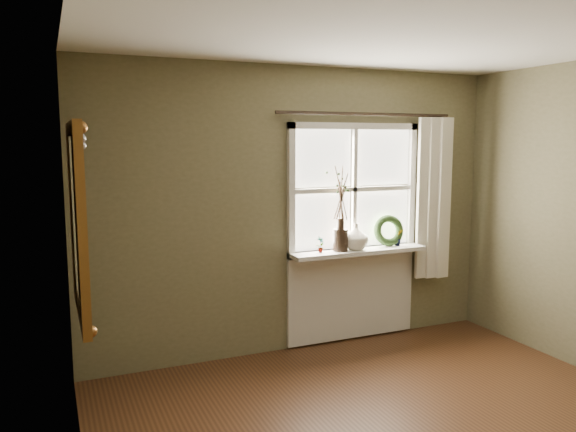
% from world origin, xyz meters
% --- Properties ---
extents(ceiling, '(4.50, 4.50, 0.00)m').
position_xyz_m(ceiling, '(0.00, 0.00, 2.60)').
color(ceiling, silver).
rests_on(ceiling, ground).
extents(wall_back, '(4.00, 0.10, 2.60)m').
position_xyz_m(wall_back, '(0.00, 2.30, 1.30)').
color(wall_back, brown).
rests_on(wall_back, ground).
extents(wall_left, '(0.10, 4.50, 2.60)m').
position_xyz_m(wall_left, '(-2.05, 0.00, 1.30)').
color(wall_left, brown).
rests_on(wall_left, ground).
extents(window_frame, '(1.36, 0.06, 1.24)m').
position_xyz_m(window_frame, '(0.55, 2.23, 1.48)').
color(window_frame, silver).
rests_on(window_frame, wall_back).
extents(window_sill, '(1.36, 0.26, 0.04)m').
position_xyz_m(window_sill, '(0.55, 2.12, 0.90)').
color(window_sill, silver).
rests_on(window_sill, wall_back).
extents(window_apron, '(1.36, 0.04, 0.88)m').
position_xyz_m(window_apron, '(0.55, 2.23, 0.46)').
color(window_apron, silver).
rests_on(window_apron, ground).
extents(dark_jug, '(0.17, 0.17, 0.21)m').
position_xyz_m(dark_jug, '(0.36, 2.12, 1.02)').
color(dark_jug, black).
rests_on(dark_jug, window_sill).
extents(cream_vase, '(0.28, 0.28, 0.25)m').
position_xyz_m(cream_vase, '(0.52, 2.12, 1.04)').
color(cream_vase, silver).
rests_on(cream_vase, window_sill).
extents(wreath, '(0.32, 0.18, 0.32)m').
position_xyz_m(wreath, '(0.91, 2.16, 1.04)').
color(wreath, '#27411D').
rests_on(wreath, window_sill).
extents(potted_plant_left, '(0.09, 0.08, 0.15)m').
position_xyz_m(potted_plant_left, '(0.15, 2.12, 0.99)').
color(potted_plant_left, '#27411D').
rests_on(potted_plant_left, window_sill).
extents(potted_plant_right, '(0.11, 0.09, 0.16)m').
position_xyz_m(potted_plant_right, '(1.00, 2.12, 1.00)').
color(potted_plant_right, '#27411D').
rests_on(potted_plant_right, window_sill).
extents(curtain, '(0.36, 0.12, 1.59)m').
position_xyz_m(curtain, '(1.39, 2.13, 1.37)').
color(curtain, beige).
rests_on(curtain, wall_back).
extents(curtain_rod, '(1.84, 0.03, 0.03)m').
position_xyz_m(curtain_rod, '(0.65, 2.17, 2.18)').
color(curtain_rod, black).
rests_on(curtain_rod, wall_back).
extents(gilt_mirror, '(0.10, 0.99, 1.18)m').
position_xyz_m(gilt_mirror, '(-1.96, 1.18, 1.46)').
color(gilt_mirror, white).
rests_on(gilt_mirror, wall_left).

